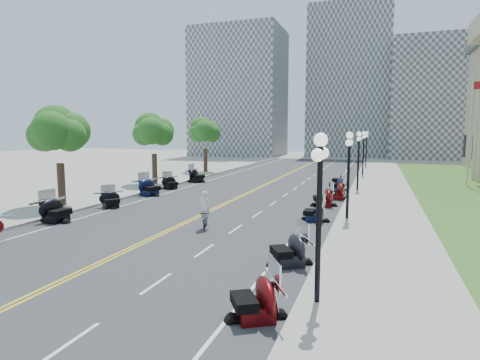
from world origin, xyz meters
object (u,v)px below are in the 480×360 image
(bicycle, at_px, (205,220))
(cyclist_rider, at_px, (205,195))
(motorcycle_n_3, at_px, (255,296))
(flagpole, at_px, (470,133))

(bicycle, distance_m, cyclist_rider, 1.33)
(motorcycle_n_3, relative_size, bicycle, 1.19)
(motorcycle_n_3, bearing_deg, bicycle, -179.60)
(flagpole, relative_size, bicycle, 6.23)
(motorcycle_n_3, xyz_separation_m, bicycle, (-5.46, 8.95, -0.19))
(flagpole, height_order, bicycle, flagpole)
(motorcycle_n_3, distance_m, bicycle, 10.48)
(motorcycle_n_3, bearing_deg, cyclist_rider, -179.60)
(flagpole, bearing_deg, cyclist_rider, -126.09)
(bicycle, bearing_deg, cyclist_rider, 0.00)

